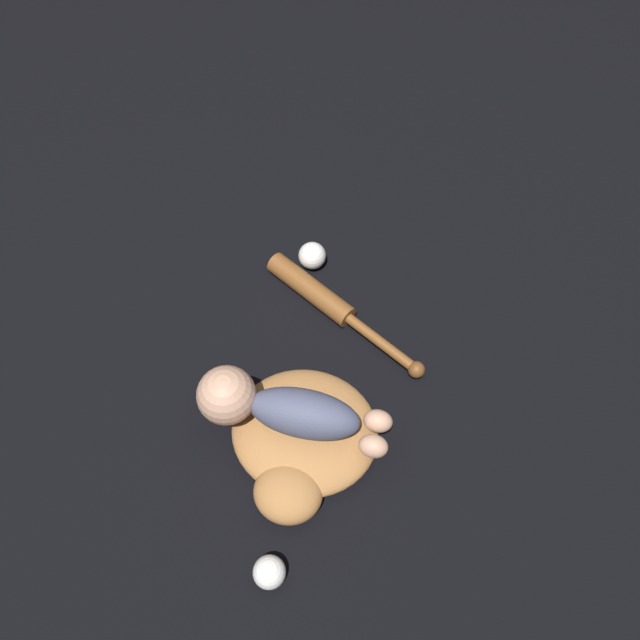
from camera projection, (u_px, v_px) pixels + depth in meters
ground_plane at (292, 454)px, 1.30m from camera, size 6.00×6.00×0.00m
baseball_glove at (302, 440)px, 1.27m from camera, size 0.36×0.38×0.08m
baby_figure at (276, 407)px, 1.22m from camera, size 0.39×0.16×0.12m
baseball_bat at (326, 301)px, 1.47m from camera, size 0.37×0.32×0.05m
baseball at (312, 256)px, 1.54m from camera, size 0.07×0.07×0.07m
baseball_spare at (269, 572)px, 1.15m from camera, size 0.06×0.06×0.06m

